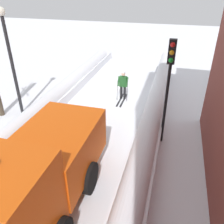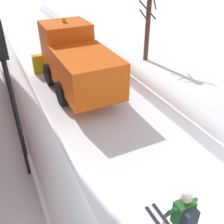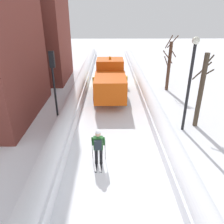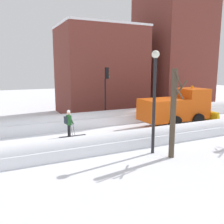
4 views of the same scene
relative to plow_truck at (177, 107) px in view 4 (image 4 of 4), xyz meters
The scene contains 10 objects.
ground_plane 2.01m from the plow_truck, 83.22° to the left, with size 80.00×80.00×0.00m, color white.
snowbank_left 3.14m from the plow_truck, 153.01° to the left, with size 1.10×36.00×1.18m.
snowbank_right 3.45m from the plow_truck, 24.43° to the left, with size 1.10×36.00×1.02m.
building_brick_near 9.10m from the plow_truck, 159.37° to the right, with size 6.23×8.02×8.51m.
building_brick_mid 12.05m from the plow_truck, 144.71° to the left, with size 7.64×6.48×16.59m.
plow_truck is the anchor object (origin of this frame).
skier 8.51m from the plow_truck, 93.90° to the right, with size 0.62×1.80×1.81m.
traffic_light_pole 5.86m from the plow_truck, 125.37° to the right, with size 0.28×0.42×4.54m.
street_lamp 7.10m from the plow_truck, 50.46° to the right, with size 0.40×0.40×5.37m.
bare_tree_near 7.17m from the plow_truck, 42.01° to the right, with size 1.02×0.79×4.47m.
Camera 4 is at (14.59, -3.97, 4.48)m, focal length 39.26 mm.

